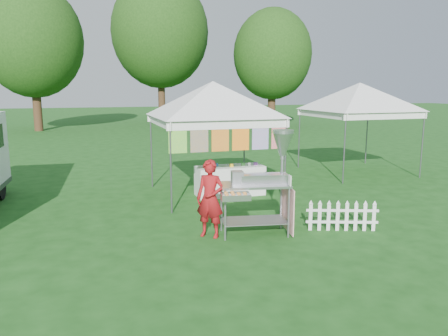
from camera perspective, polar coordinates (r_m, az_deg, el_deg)
name	(u,v)px	position (r m, az deg, el deg)	size (l,w,h in m)	color
ground	(265,235)	(8.64, 5.35, -8.74)	(120.00, 120.00, 0.00)	#174814
canopy_main	(213,82)	(11.45, -1.47, 11.21)	(4.24, 4.24, 3.45)	#59595E
canopy_right	(360,83)	(15.25, 17.36, 10.57)	(4.24, 4.24, 3.45)	#59595E
tree_left	(32,40)	(31.73, -23.77, 15.01)	(6.40, 6.40, 9.53)	#392414
tree_mid	(160,32)	(36.28, -8.36, 17.14)	(7.60, 7.60, 11.52)	#392414
tree_right	(273,54)	(32.41, 6.36, 14.53)	(5.60, 5.60, 8.42)	#392414
donut_cart	(266,174)	(8.42, 5.49, -0.79)	(1.59, 0.99, 2.04)	gray
vendor	(210,199)	(8.33, -1.83, -4.03)	(0.55, 0.36, 1.50)	maroon
picket_fence	(342,217)	(9.10, 15.17, -6.18)	(1.36, 0.51, 0.56)	white
display_table	(230,181)	(11.66, 0.77, -1.65)	(1.80, 0.70, 0.78)	white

